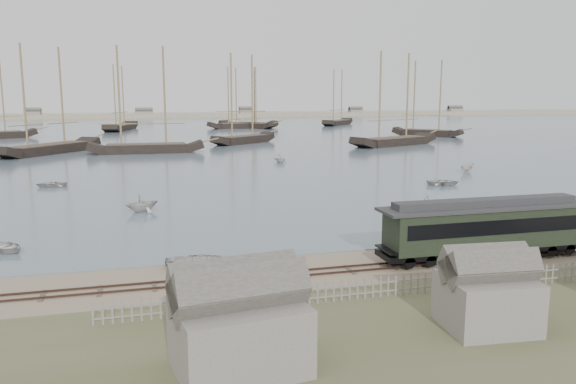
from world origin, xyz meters
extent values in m
plane|color=gray|center=(0.00, 0.00, 0.00)|extent=(600.00, 600.00, 0.00)
cube|color=#495D69|center=(0.00, 170.00, 0.03)|extent=(600.00, 336.00, 0.06)
cube|color=#3C2921|center=(0.00, -2.50, 0.10)|extent=(120.00, 0.08, 0.12)
cube|color=#3C2921|center=(0.00, -1.50, 0.10)|extent=(120.00, 0.08, 0.12)
cube|color=#3E3127|center=(0.00, -2.00, 0.03)|extent=(120.00, 1.80, 0.06)
cube|color=tan|center=(0.00, 250.00, 0.00)|extent=(500.00, 20.00, 1.80)
cube|color=black|center=(8.57, -2.00, 0.74)|extent=(14.73, 2.42, 0.37)
cube|color=black|center=(8.57, -2.00, 2.21)|extent=(13.68, 2.63, 2.63)
cube|color=black|center=(8.57, -3.34, 2.47)|extent=(12.62, 0.06, 0.95)
cube|color=black|center=(8.57, -0.66, 2.47)|extent=(12.62, 0.06, 0.95)
cube|color=#2F2F31|center=(8.57, -2.00, 3.58)|extent=(14.73, 2.84, 0.19)
cube|color=#2F2F31|center=(8.57, -2.00, 3.89)|extent=(13.15, 1.26, 0.47)
imported|color=beige|center=(-10.14, 1.15, 0.43)|extent=(3.32, 4.39, 0.86)
imported|color=beige|center=(-22.98, 8.08, 0.41)|extent=(4.05, 4.17, 0.71)
imported|color=beige|center=(-13.45, 19.71, 0.90)|extent=(3.80, 4.03, 1.69)
imported|color=beige|center=(12.12, 7.84, 0.78)|extent=(3.85, 3.26, 1.43)
imported|color=beige|center=(22.16, 26.37, 0.46)|extent=(3.72, 4.48, 0.80)
imported|color=beige|center=(12.67, 13.23, 0.79)|extent=(3.64, 3.66, 1.46)
imported|color=beige|center=(31.44, 35.80, 0.69)|extent=(2.86, 3.35, 1.25)
imported|color=beige|center=(-23.74, 37.42, 0.43)|extent=(2.74, 3.69, 0.74)
imported|color=beige|center=(8.52, 53.70, 0.75)|extent=(3.37, 3.23, 1.37)
camera|label=1|loc=(-13.56, -33.84, 10.91)|focal=35.00mm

